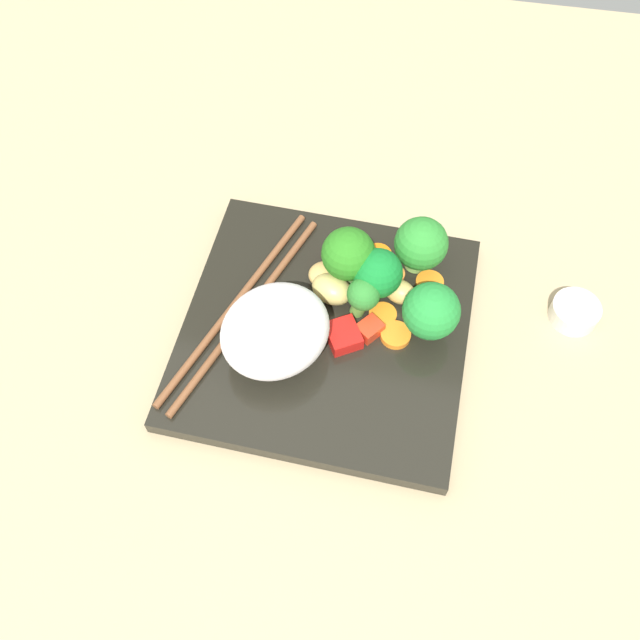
{
  "coord_description": "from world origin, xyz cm",
  "views": [
    {
      "loc": [
        5.26,
        -32.36,
        55.99
      ],
      "look_at": [
        -0.41,
        -0.67,
        3.52
      ],
      "focal_mm": 38.84,
      "sensor_mm": 36.0,
      "label": 1
    }
  ],
  "objects_px": {
    "square_plate": "(326,330)",
    "chopstick_pair": "(241,307)",
    "rice_mound": "(275,331)",
    "broccoli_floret_2": "(431,312)",
    "carrot_slice_1": "(395,335)",
    "sauce_cup": "(575,312)"
  },
  "relations": [
    {
      "from": "square_plate",
      "to": "sauce_cup",
      "type": "xyz_separation_m",
      "value": [
        0.23,
        0.06,
        0.0
      ]
    },
    {
      "from": "sauce_cup",
      "to": "rice_mound",
      "type": "bearing_deg",
      "value": -160.75
    },
    {
      "from": "rice_mound",
      "to": "sauce_cup",
      "type": "xyz_separation_m",
      "value": [
        0.27,
        0.09,
        -0.04
      ]
    },
    {
      "from": "rice_mound",
      "to": "chopstick_pair",
      "type": "bearing_deg",
      "value": 138.61
    },
    {
      "from": "rice_mound",
      "to": "chopstick_pair",
      "type": "relative_size",
      "value": 0.42
    },
    {
      "from": "square_plate",
      "to": "chopstick_pair",
      "type": "distance_m",
      "value": 0.08
    },
    {
      "from": "square_plate",
      "to": "sauce_cup",
      "type": "distance_m",
      "value": 0.24
    },
    {
      "from": "broccoli_floret_2",
      "to": "chopstick_pair",
      "type": "relative_size",
      "value": 0.27
    },
    {
      "from": "broccoli_floret_2",
      "to": "carrot_slice_1",
      "type": "distance_m",
      "value": 0.04
    },
    {
      "from": "chopstick_pair",
      "to": "square_plate",
      "type": "bearing_deg",
      "value": 107.45
    },
    {
      "from": "chopstick_pair",
      "to": "carrot_slice_1",
      "type": "bearing_deg",
      "value": 108.46
    },
    {
      "from": "rice_mound",
      "to": "broccoli_floret_2",
      "type": "bearing_deg",
      "value": 18.32
    },
    {
      "from": "carrot_slice_1",
      "to": "chopstick_pair",
      "type": "relative_size",
      "value": 0.12
    },
    {
      "from": "sauce_cup",
      "to": "carrot_slice_1",
      "type": "bearing_deg",
      "value": -159.65
    },
    {
      "from": "broccoli_floret_2",
      "to": "chopstick_pair",
      "type": "height_order",
      "value": "broccoli_floret_2"
    },
    {
      "from": "broccoli_floret_2",
      "to": "chopstick_pair",
      "type": "xyz_separation_m",
      "value": [
        -0.17,
        -0.01,
        -0.03
      ]
    },
    {
      "from": "rice_mound",
      "to": "sauce_cup",
      "type": "height_order",
      "value": "rice_mound"
    },
    {
      "from": "square_plate",
      "to": "rice_mound",
      "type": "xyz_separation_m",
      "value": [
        -0.04,
        -0.03,
        0.04
      ]
    },
    {
      "from": "carrot_slice_1",
      "to": "sauce_cup",
      "type": "xyz_separation_m",
      "value": [
        0.16,
        0.06,
        -0.01
      ]
    },
    {
      "from": "chopstick_pair",
      "to": "rice_mound",
      "type": "bearing_deg",
      "value": 68.85
    },
    {
      "from": "carrot_slice_1",
      "to": "chopstick_pair",
      "type": "height_order",
      "value": "same"
    },
    {
      "from": "rice_mound",
      "to": "broccoli_floret_2",
      "type": "height_order",
      "value": "rice_mound"
    }
  ]
}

